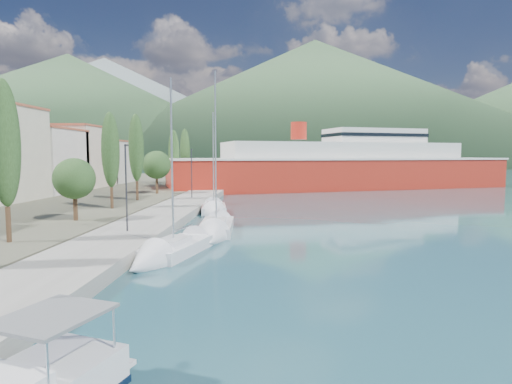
{
  "coord_description": "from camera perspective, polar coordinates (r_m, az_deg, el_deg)",
  "views": [
    {
      "loc": [
        1.26,
        -16.16,
        6.1
      ],
      "look_at": [
        0.0,
        14.0,
        3.5
      ],
      "focal_mm": 30.0,
      "sensor_mm": 36.0,
      "label": 1
    }
  ],
  "objects": [
    {
      "name": "sailboat_far",
      "position": [
        44.06,
        -5.63,
        -2.64
      ],
      "size": [
        3.64,
        8.15,
        11.56
      ],
      "color": "silver",
      "rests_on": "ground"
    },
    {
      "name": "town_buildings",
      "position": [
        62.63,
        -29.76,
        3.79
      ],
      "size": [
        9.2,
        69.2,
        11.3
      ],
      "color": "beige",
      "rests_on": "land_strip"
    },
    {
      "name": "ground",
      "position": [
        136.3,
        1.86,
        2.35
      ],
      "size": [
        1400.0,
        1400.0,
        0.0
      ],
      "primitive_type": "plane",
      "color": "#25525D"
    },
    {
      "name": "sailboat_near",
      "position": [
        25.46,
        -12.63,
        -8.34
      ],
      "size": [
        4.33,
        8.43,
        11.61
      ],
      "color": "silver",
      "rests_on": "ground"
    },
    {
      "name": "sailboat_mid",
      "position": [
        32.24,
        -5.58,
        -5.42
      ],
      "size": [
        3.01,
        9.52,
        13.53
      ],
      "color": "silver",
      "rests_on": "ground"
    },
    {
      "name": "ferry",
      "position": [
        80.63,
        11.6,
        3.21
      ],
      "size": [
        64.32,
        33.57,
        12.6
      ],
      "color": "red",
      "rests_on": "ground"
    },
    {
      "name": "lamp_posts",
      "position": [
        32.48,
        -16.03,
        1.17
      ],
      "size": [
        0.15,
        43.36,
        6.06
      ],
      "color": "#2D2D33",
      "rests_on": "quay"
    },
    {
      "name": "quay",
      "position": [
        43.76,
        -11.2,
        -2.66
      ],
      "size": [
        5.0,
        88.0,
        0.8
      ],
      "primitive_type": "cube",
      "color": "gray",
      "rests_on": "ground"
    },
    {
      "name": "hills_far",
      "position": [
        653.48,
        14.79,
        11.02
      ],
      "size": [
        1480.0,
        900.0,
        180.0
      ],
      "color": "slate",
      "rests_on": "ground"
    },
    {
      "name": "tree_row",
      "position": [
        51.72,
        -16.23,
        4.38
      ],
      "size": [
        3.96,
        61.69,
        10.34
      ],
      "color": "#47301E",
      "rests_on": "land_strip"
    },
    {
      "name": "hills_near",
      "position": [
        402.84,
        16.58,
        10.86
      ],
      "size": [
        1010.0,
        520.0,
        115.0
      ],
      "color": "#395937",
      "rests_on": "ground"
    }
  ]
}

